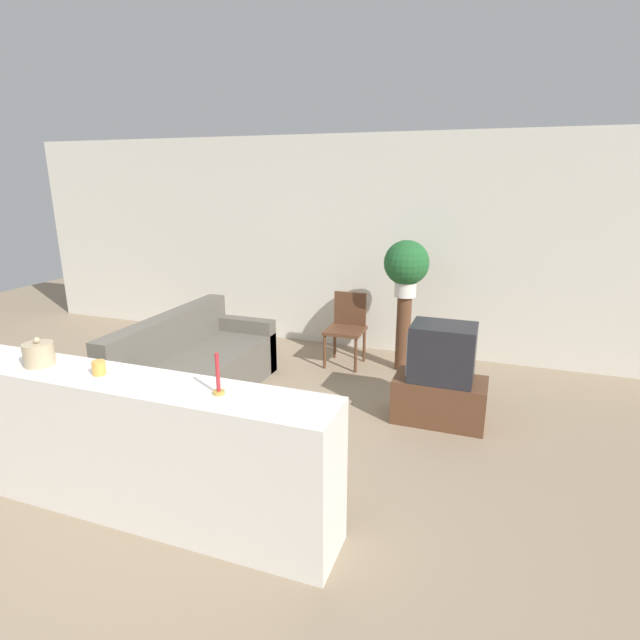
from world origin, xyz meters
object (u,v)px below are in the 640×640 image
object	(u,v)px
television	(442,352)
potted_plant	(406,265)
wooden_chair	(347,325)
decorative_bowl	(39,354)
couch	(194,369)

from	to	relation	value
television	potted_plant	world-z (taller)	potted_plant
television	potted_plant	distance (m)	1.42
wooden_chair	decorative_bowl	bearing A→B (deg)	-111.05
television	wooden_chair	size ratio (longest dim) A/B	0.68
wooden_chair	potted_plant	xyz separation A→B (m)	(0.67, 0.03, 0.76)
wooden_chair	television	bearing A→B (deg)	-42.79
television	wooden_chair	bearing A→B (deg)	137.21
wooden_chair	potted_plant	distance (m)	1.02
couch	decorative_bowl	size ratio (longest dim) A/B	9.79
wooden_chair	decorative_bowl	world-z (taller)	decorative_bowl
couch	television	distance (m)	2.46
couch	wooden_chair	distance (m)	1.89
couch	potted_plant	xyz separation A→B (m)	(1.85, 1.50, 0.94)
potted_plant	decorative_bowl	bearing A→B (deg)	-120.65
wooden_chair	decorative_bowl	distance (m)	3.44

